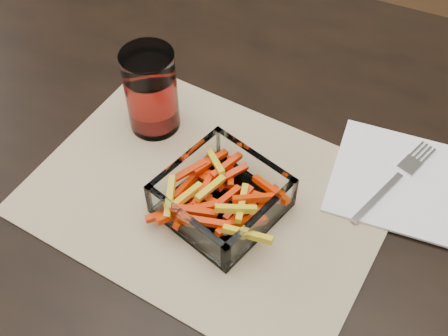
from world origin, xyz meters
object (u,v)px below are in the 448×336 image
at_px(tumbler, 151,94).
at_px(fork, 396,179).
at_px(glass_bowl, 222,198).
at_px(dining_table, 254,206).

relative_size(tumbler, fork, 0.75).
distance_m(glass_bowl, fork, 0.24).
xyz_separation_m(dining_table, glass_bowl, (-0.02, -0.08, 0.11)).
bearing_deg(dining_table, tumbler, 173.84).
bearing_deg(tumbler, fork, 6.14).
distance_m(glass_bowl, tumbler, 0.18).
bearing_deg(glass_bowl, fork, 34.54).
xyz_separation_m(tumbler, fork, (0.35, 0.04, -0.05)).
distance_m(dining_table, tumbler, 0.23).
bearing_deg(fork, dining_table, -142.13).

